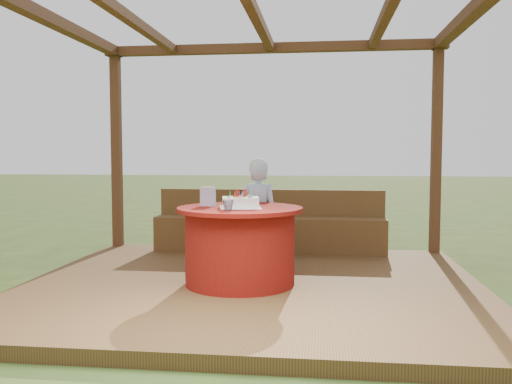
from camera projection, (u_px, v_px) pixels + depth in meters
ground at (253, 293)px, 5.42m from camera, size 60.00×60.00×0.00m
deck at (253, 287)px, 5.42m from camera, size 4.50×4.00×0.12m
pergola at (253, 49)px, 5.25m from camera, size 4.50×4.00×2.72m
bench at (269, 231)px, 7.10m from camera, size 3.00×0.42×0.80m
table at (240, 245)px, 5.28m from camera, size 1.22×1.22×0.76m
chair at (257, 221)px, 6.61m from camera, size 0.49×0.49×0.84m
elderly_woman at (258, 213)px, 5.95m from camera, size 0.46×0.33×1.23m
birthday_cake at (240, 202)px, 5.20m from camera, size 0.46×0.46×0.18m
gift_bag at (208, 196)px, 5.37m from camera, size 0.15×0.11×0.19m
drinking_glass at (228, 205)px, 4.93m from camera, size 0.13×0.13×0.10m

